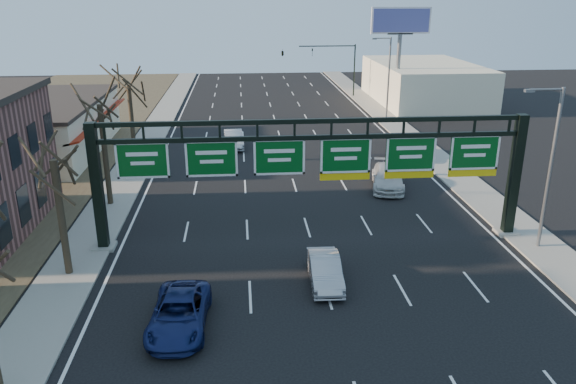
{
  "coord_description": "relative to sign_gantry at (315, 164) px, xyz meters",
  "views": [
    {
      "loc": [
        -3.91,
        -21.38,
        13.56
      ],
      "look_at": [
        -1.39,
        7.57,
        3.2
      ],
      "focal_mm": 35.0,
      "sensor_mm": 36.0,
      "label": 1
    }
  ],
  "objects": [
    {
      "name": "car_white_wagon",
      "position": [
        6.59,
        8.85,
        -3.84
      ],
      "size": [
        3.27,
        5.79,
        1.58
      ],
      "primitive_type": "imported",
      "rotation": [
        0.0,
        0.0,
        -0.2
      ],
      "color": "silver",
      "rests_on": "ground"
    },
    {
      "name": "sidewalk_left",
      "position": [
        -12.96,
        12.0,
        -4.57
      ],
      "size": [
        3.0,
        120.0,
        0.12
      ],
      "primitive_type": "cube",
      "color": "gray",
      "rests_on": "ground"
    },
    {
      "name": "tree_far",
      "position": [
        -12.96,
        17.0,
        2.86
      ],
      "size": [
        3.6,
        3.6,
        8.86
      ],
      "color": "#2F271A",
      "rests_on": "sidewalk_left"
    },
    {
      "name": "billboard_right",
      "position": [
        14.84,
        36.98,
        4.43
      ],
      "size": [
        7.0,
        0.5,
        12.0
      ],
      "color": "slate",
      "rests_on": "ground"
    },
    {
      "name": "cream_strip",
      "position": [
        -21.64,
        21.0,
        -2.27
      ],
      "size": [
        10.9,
        18.4,
        4.7
      ],
      "color": "beige",
      "rests_on": "ground"
    },
    {
      "name": "streetlight_near",
      "position": [
        12.31,
        -2.0,
        0.45
      ],
      "size": [
        2.15,
        0.22,
        9.0
      ],
      "color": "slate",
      "rests_on": "sidewalk_right"
    },
    {
      "name": "tree_gantry",
      "position": [
        -12.96,
        -3.0,
        2.48
      ],
      "size": [
        3.6,
        3.6,
        8.48
      ],
      "color": "#2F271A",
      "rests_on": "sidewalk_left"
    },
    {
      "name": "car_blue_suv",
      "position": [
        -6.88,
        -8.36,
        -3.92
      ],
      "size": [
        2.6,
        5.2,
        1.41
      ],
      "primitive_type": "imported",
      "rotation": [
        0.0,
        0.0,
        -0.05
      ],
      "color": "navy",
      "rests_on": "ground"
    },
    {
      "name": "car_silver_sedan",
      "position": [
        -0.12,
        -5.01,
        -3.93
      ],
      "size": [
        1.61,
        4.28,
        1.4
      ],
      "primitive_type": "imported",
      "rotation": [
        0.0,
        0.0,
        -0.03
      ],
      "color": "#A3A3A7",
      "rests_on": "ground"
    },
    {
      "name": "streetlight_far",
      "position": [
        12.31,
        32.0,
        0.45
      ],
      "size": [
        2.15,
        0.22,
        9.0
      ],
      "color": "slate",
      "rests_on": "sidewalk_right"
    },
    {
      "name": "traffic_signal_mast",
      "position": [
        5.53,
        47.0,
        0.87
      ],
      "size": [
        10.16,
        0.54,
        7.0
      ],
      "color": "black",
      "rests_on": "ground"
    },
    {
      "name": "building_right_distant",
      "position": [
        19.84,
        42.0,
        -2.13
      ],
      "size": [
        12.0,
        20.0,
        5.0
      ],
      "primitive_type": "cube",
      "color": "beige",
      "rests_on": "ground"
    },
    {
      "name": "ground",
      "position": [
        -0.16,
        -8.0,
        -4.63
      ],
      "size": [
        160.0,
        160.0,
        0.0
      ],
      "primitive_type": "plane",
      "color": "black",
      "rests_on": "ground"
    },
    {
      "name": "lane_markings",
      "position": [
        -0.16,
        12.0,
        -4.62
      ],
      "size": [
        21.6,
        120.0,
        0.01
      ],
      "primitive_type": "cube",
      "color": "white",
      "rests_on": "ground"
    },
    {
      "name": "sign_gantry",
      "position": [
        0.0,
        0.0,
        0.0
      ],
      "size": [
        24.6,
        1.2,
        7.2
      ],
      "color": "black",
      "rests_on": "ground"
    },
    {
      "name": "car_silver_distant",
      "position": [
        -4.72,
        21.29,
        -3.86
      ],
      "size": [
        1.97,
        4.79,
        1.54
      ],
      "primitive_type": "imported",
      "rotation": [
        0.0,
        0.0,
        0.07
      ],
      "color": "#B3B4B8",
      "rests_on": "ground"
    },
    {
      "name": "sidewalk_right",
      "position": [
        12.64,
        12.0,
        -4.57
      ],
      "size": [
        3.0,
        120.0,
        0.12
      ],
      "primitive_type": "cube",
      "color": "gray",
      "rests_on": "ground"
    },
    {
      "name": "car_grey_far",
      "position": [
        10.34,
        16.37,
        -3.83
      ],
      "size": [
        2.83,
        4.99,
        1.6
      ],
      "primitive_type": "imported",
      "rotation": [
        0.0,
        0.0,
        -0.21
      ],
      "color": "#45474A",
      "rests_on": "ground"
    },
    {
      "name": "tree_mid",
      "position": [
        -12.96,
        7.0,
        3.23
      ],
      "size": [
        3.6,
        3.6,
        9.24
      ],
      "color": "#2F271A",
      "rests_on": "sidewalk_left"
    }
  ]
}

